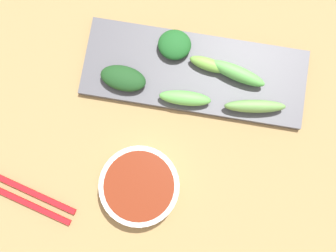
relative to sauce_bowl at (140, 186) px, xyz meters
The scene contains 10 objects.
tabletop 0.12m from the sauce_bowl, 14.62° to the right, with size 2.10×2.10×0.02m, color #997C4C.
sauce_bowl is the anchor object (origin of this frame).
serving_plate 0.20m from the sauce_bowl, 16.09° to the right, with size 0.13×0.36×0.01m, color #4A4B52.
broccoli_stalk_0 0.15m from the sauce_bowl, 17.85° to the right, with size 0.02×0.08×0.03m, color #60B651.
broccoli_stalk_1 0.22m from the sauce_bowl, 46.14° to the right, with size 0.02×0.10×0.03m, color #6AA552.
broccoli_leafy_2 0.23m from the sauce_bowl, ahead, with size 0.05×0.05×0.02m, color #1C5923.
broccoli_stalk_3 0.23m from the sauce_bowl, 31.61° to the right, with size 0.02×0.09×0.03m, color #5FB753.
broccoli_leafy_4 0.17m from the sauce_bowl, 18.58° to the left, with size 0.04×0.07×0.03m, color #1B451D.
broccoli_stalk_5 0.22m from the sauce_bowl, 20.13° to the right, with size 0.02×0.06×0.02m, color #75B446.
chopsticks 0.21m from the sauce_bowl, 99.86° to the left, with size 0.08×0.23×0.01m.
Camera 1 is at (-0.11, -0.01, 0.67)m, focal length 43.53 mm.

